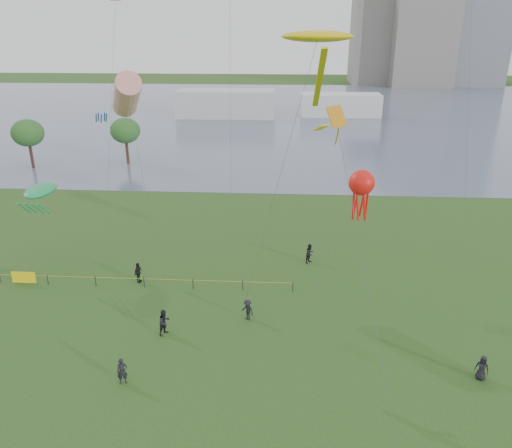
{
  "coord_description": "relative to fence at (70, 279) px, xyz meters",
  "views": [
    {
      "loc": [
        1.81,
        -19.32,
        19.82
      ],
      "look_at": [
        0.0,
        10.0,
        8.0
      ],
      "focal_mm": 35.0,
      "sensor_mm": 36.0,
      "label": 1
    }
  ],
  "objects": [
    {
      "name": "lake",
      "position": [
        15.54,
        84.37,
        -0.53
      ],
      "size": [
        400.0,
        120.0,
        0.08
      ],
      "primitive_type": "cube",
      "color": "slate",
      "rests_on": "ground_plane"
    },
    {
      "name": "pavilion_right",
      "position": [
        29.54,
        82.37,
        1.95
      ],
      "size": [
        18.0,
        7.0,
        5.0
      ],
      "primitive_type": "cube",
      "color": "silver",
      "rests_on": "ground_plane"
    },
    {
      "name": "spectator_f",
      "position": [
        8.01,
        -11.53,
        0.29
      ],
      "size": [
        0.72,
        0.6,
        1.68
      ],
      "primitive_type": "imported",
      "rotation": [
        0.0,
        0.0,
        0.38
      ],
      "color": "black",
      "rests_on": "ground_plane"
    },
    {
      "name": "fence",
      "position": [
        0.0,
        0.0,
        0.0
      ],
      "size": [
        24.07,
        0.07,
        1.05
      ],
      "color": "black",
      "rests_on": "ground_plane"
    },
    {
      "name": "kite_delta",
      "position": [
        20.46,
        -5.8,
        13.2
      ],
      "size": [
        3.46,
        16.61,
        15.28
      ],
      "rotation": [
        0.0,
        0.0,
        0.01
      ],
      "color": "#3F3F42"
    },
    {
      "name": "pavilion_left",
      "position": [
        3.54,
        79.37,
        2.45
      ],
      "size": [
        22.0,
        8.0,
        6.0
      ],
      "primitive_type": "cube",
      "color": "silver",
      "rests_on": "ground_plane"
    },
    {
      "name": "spectator_g",
      "position": [
        19.66,
        5.34,
        0.32
      ],
      "size": [
        1.05,
        1.08,
        1.76
      ],
      "primitive_type": "imported",
      "rotation": [
        0.0,
        0.0,
        0.91
      ],
      "color": "black",
      "rests_on": "ground_plane"
    },
    {
      "name": "spectator_a",
      "position": [
        9.33,
        -6.37,
        0.37
      ],
      "size": [
        1.08,
        1.14,
        1.85
      ],
      "primitive_type": "imported",
      "rotation": [
        0.0,
        0.0,
        0.98
      ],
      "color": "black",
      "rests_on": "ground_plane"
    },
    {
      "name": "spectator_c",
      "position": [
        5.45,
        0.8,
        0.31
      ],
      "size": [
        0.67,
        1.09,
        1.73
      ],
      "primitive_type": "imported",
      "rotation": [
        0.0,
        0.0,
        1.31
      ],
      "color": "black",
      "rests_on": "ground_plane"
    },
    {
      "name": "kite_stingray",
      "position": [
        19.24,
        0.35,
        18.4
      ],
      "size": [
        7.2,
        9.97,
        19.42
      ],
      "rotation": [
        0.0,
        0.0,
        0.36
      ],
      "color": "#3F3F42"
    },
    {
      "name": "spectator_b",
      "position": [
        14.85,
        -4.24,
        0.24
      ],
      "size": [
        1.18,
        1.09,
        1.59
      ],
      "primitive_type": "imported",
      "rotation": [
        0.0,
        0.0,
        -0.64
      ],
      "color": "black",
      "rests_on": "ground_plane"
    },
    {
      "name": "spectator_d",
      "position": [
        29.29,
        -9.85,
        0.25
      ],
      "size": [
        0.94,
        0.84,
        1.61
      ],
      "primitive_type": "imported",
      "rotation": [
        0.0,
        0.0,
        -0.54
      ],
      "color": "black",
      "rests_on": "ground_plane"
    },
    {
      "name": "kite_windsock",
      "position": [
        4.59,
        4.81,
        14.01
      ],
      "size": [
        5.46,
        6.86,
        16.58
      ],
      "rotation": [
        0.0,
        0.0,
        -0.05
      ],
      "color": "#3F3F42"
    },
    {
      "name": "kite_creature",
      "position": [
        -3.0,
        3.35,
        6.35
      ],
      "size": [
        6.95,
        5.23,
        7.33
      ],
      "rotation": [
        0.0,
        0.0,
        0.02
      ],
      "color": "#3F3F42"
    },
    {
      "name": "building_mid",
      "position": [
        61.54,
        146.37,
        18.45
      ],
      "size": [
        20.0,
        20.0,
        38.0
      ],
      "primitive_type": "cube",
      "color": "slate",
      "rests_on": "ground_plane"
    },
    {
      "name": "kite_octopus",
      "position": [
        23.01,
        1.03,
        8.18
      ],
      "size": [
        5.26,
        5.87,
        9.82
      ],
      "rotation": [
        0.0,
        0.0,
        0.43
      ],
      "color": "#3F3F42"
    },
    {
      "name": "ground_plane",
      "position": [
        15.54,
        -15.63,
        -0.55
      ],
      "size": [
        400.0,
        400.0,
        0.0
      ],
      "primitive_type": "plane",
      "color": "#1D3C13"
    },
    {
      "name": "building_low",
      "position": [
        47.54,
        152.37,
        13.45
      ],
      "size": [
        16.0,
        18.0,
        28.0
      ],
      "primitive_type": "cube",
      "color": "slate",
      "rests_on": "ground_plane"
    }
  ]
}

